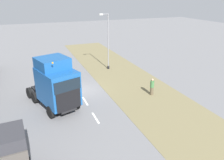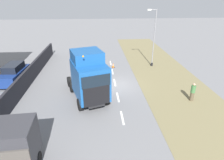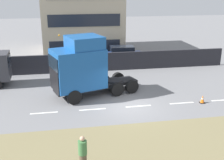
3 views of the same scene
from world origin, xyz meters
The scene contains 10 objects.
ground_plane centered at (0.00, 0.00, 0.00)m, with size 120.00×120.00×0.00m, color slate.
grass_verge centered at (-6.00, 0.00, 0.01)m, with size 7.00×44.00×0.01m.
lane_markings centered at (0.00, -0.70, 0.00)m, with size 0.16×14.60×0.00m.
boundary_wall centered at (9.00, 0.00, 0.90)m, with size 0.25×24.00×1.79m.
lorry_cab centered at (2.56, 2.96, 2.28)m, with size 4.32×6.85×4.69m.
flatbed_truck centered at (6.21, 10.17, 1.47)m, with size 2.53×5.93×2.78m.
parked_car centered at (10.70, -1.69, 0.99)m, with size 2.01×4.45×2.03m.
lamp_post centered at (-5.31, -5.55, 3.37)m, with size 1.26×0.29×7.16m.
pedestrian centered at (-6.50, 3.61, 0.84)m, with size 0.39×0.39×1.71m.
traffic_cone_lead centered at (-0.23, -5.34, 0.28)m, with size 0.36×0.36×0.58m.
Camera 2 is at (1.73, 17.55, 8.67)m, focal length 30.00 mm.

